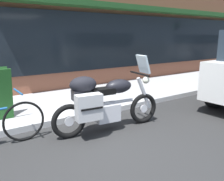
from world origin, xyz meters
name	(u,v)px	position (x,y,z in m)	size (l,w,h in m)	color
ground_plane	(111,147)	(0.00, 0.00, 0.00)	(80.00, 80.00, 0.00)	#292929
storefront_building	(173,5)	(5.75, 4.02, 2.94)	(19.50, 0.90, 6.00)	brown
touring_motorcycle	(104,101)	(0.24, 0.60, 0.60)	(2.17, 0.62, 1.38)	black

